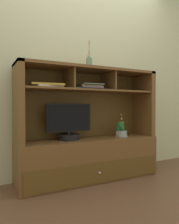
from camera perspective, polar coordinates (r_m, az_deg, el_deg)
name	(u,v)px	position (r m, az deg, el deg)	size (l,w,h in m)	color
floor_plane	(90,179)	(2.59, 0.00, -17.34)	(6.00, 6.00, 0.02)	brown
back_wall	(80,60)	(2.74, -2.42, 13.57)	(6.00, 0.02, 2.80)	beige
media_console	(89,144)	(2.50, -0.09, -8.54)	(1.62, 0.46, 1.26)	brown
tv_monitor	(69,125)	(2.37, -5.44, -3.41)	(0.51, 0.22, 0.39)	black
potted_orchid	(122,133)	(2.67, 8.48, -5.52)	(0.15, 0.15, 0.28)	#949C9C
potted_fern	(120,129)	(2.66, 8.10, -4.42)	(0.12, 0.12, 0.18)	beige
magazine_stack_left	(89,87)	(2.47, -0.05, 6.58)	(0.40, 0.29, 0.06)	#365480
magazine_stack_centre	(47,85)	(2.24, -11.03, 6.88)	(0.34, 0.25, 0.04)	beige
diffuser_bottle	(89,63)	(2.51, -0.10, 12.82)	(0.07, 0.07, 0.32)	slate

